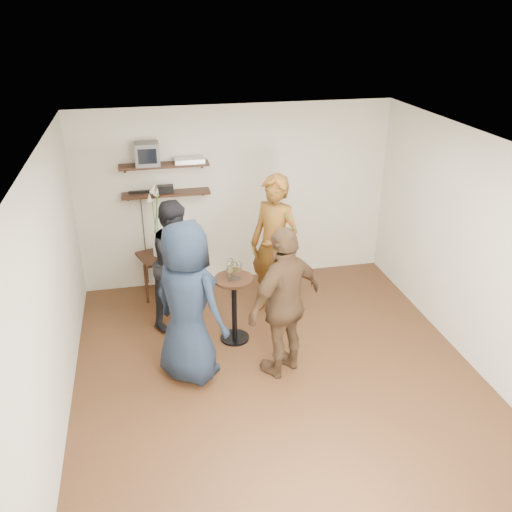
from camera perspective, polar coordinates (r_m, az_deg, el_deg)
The scene contains 18 objects.
room at distance 5.59m, azimuth 2.55°, elevation -1.80°, with size 4.58×5.08×2.68m.
shelf_upper at distance 7.46m, azimuth -9.66°, elevation 9.41°, with size 1.20×0.25×0.04m, color black.
shelf_lower at distance 7.57m, azimuth -9.44°, elevation 6.50°, with size 1.20×0.25×0.04m, color black.
crt_monitor at distance 7.41m, azimuth -11.41°, elevation 10.52°, with size 0.32×0.30×0.30m, color #59595B.
dvd_deck at distance 7.47m, azimuth -7.04°, elevation 9.98°, with size 0.40×0.24×0.06m, color silver.
radio at distance 7.55m, azimuth -9.53°, elevation 6.98°, with size 0.22×0.10×0.10m, color black.
power_strip at distance 7.60m, azimuth -12.15°, elevation 6.61°, with size 0.30×0.05×0.03m, color black.
side_table at distance 7.74m, azimuth -10.13°, elevation -0.56°, with size 0.66×0.66×0.63m.
vase_lilies at distance 7.56m, azimuth -10.38°, elevation 2.41°, with size 0.20×0.21×1.05m.
drinks_table at distance 6.59m, azimuth -2.32°, elevation -4.69°, with size 0.47×0.47×0.86m.
wine_glass_fl at distance 6.34m, azimuth -2.79°, elevation -1.33°, with size 0.07×0.07×0.22m.
wine_glass_fr at distance 6.36m, azimuth -1.83°, elevation -1.24°, with size 0.07×0.07×0.21m.
wine_glass_bl at distance 6.42m, azimuth -2.74°, elevation -0.94°, with size 0.07×0.07×0.22m.
wine_glass_br at distance 6.39m, azimuth -2.23°, elevation -1.24°, with size 0.07×0.07×0.20m.
person_plaid at distance 7.02m, azimuth 1.93°, elevation 0.98°, with size 0.70×0.46×1.91m, color #AF2814.
person_dark at distance 6.92m, azimuth -8.24°, elevation -0.77°, with size 0.81×0.63×1.67m, color black.
person_navy at distance 5.83m, azimuth -7.22°, elevation -4.95°, with size 0.90×0.59×1.85m, color #162032.
person_brown at distance 5.89m, azimuth 3.06°, elevation -4.94°, with size 1.03×0.43×1.76m, color #452F1D.
Camera 1 is at (-1.30, -4.81, 3.83)m, focal length 38.00 mm.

